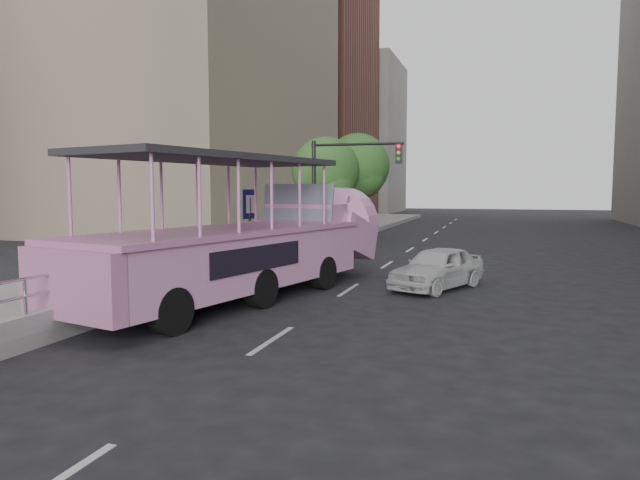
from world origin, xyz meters
TOP-DOWN VIEW (x-y plane):
  - ground at (0.00, 0.00)m, footprint 160.00×160.00m
  - sidewalk at (-5.75, 10.00)m, footprint 5.50×80.00m
  - kerb_wall at (-3.12, 2.00)m, footprint 0.24×30.00m
  - guardrail at (-3.12, 2.00)m, footprint 0.07×22.00m
  - duck_boat at (-1.35, 2.37)m, footprint 5.27×11.94m
  - car at (3.50, 5.01)m, footprint 2.91×4.05m
  - pedestrian_far at (-5.16, -0.06)m, footprint 0.60×0.82m
  - parking_sign at (-2.76, 5.19)m, footprint 0.21×0.66m
  - traffic_signal at (-1.70, 12.50)m, footprint 4.20×0.32m
  - street_tree_near at (-3.30, 15.93)m, footprint 3.52×3.52m
  - street_tree_far at (-3.10, 21.93)m, footprint 3.97×3.97m
  - midrise_brick at (-18.00, 48.00)m, footprint 18.00×16.00m
  - midrise_stone_b at (-16.00, 64.00)m, footprint 16.00×14.00m

SIDE VIEW (x-z plane):
  - ground at x=0.00m, z-range 0.00..0.00m
  - sidewalk at x=-5.75m, z-range 0.00..0.30m
  - kerb_wall at x=-3.12m, z-range 0.30..0.66m
  - car at x=3.50m, z-range 0.00..1.28m
  - pedestrian_far at x=-5.16m, z-range 0.30..1.82m
  - guardrail at x=-3.12m, z-range 0.79..1.50m
  - duck_boat at x=-1.35m, z-range -0.50..3.36m
  - parking_sign at x=-2.76m, z-range 0.36..3.36m
  - traffic_signal at x=-1.70m, z-range 0.90..6.10m
  - street_tree_near at x=-3.30m, z-range 0.96..6.68m
  - street_tree_far at x=-3.10m, z-range 1.08..7.53m
  - midrise_stone_b at x=-16.00m, z-range 0.00..20.00m
  - midrise_brick at x=-18.00m, z-range 0.00..26.00m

